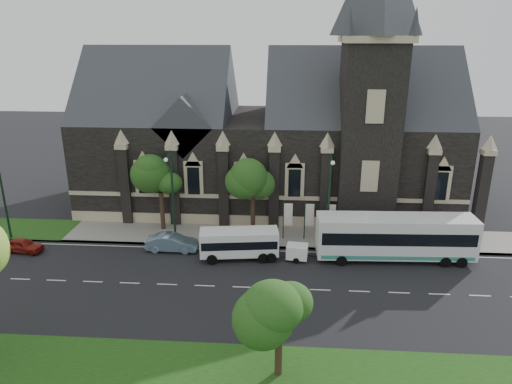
# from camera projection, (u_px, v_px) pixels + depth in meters

# --- Properties ---
(ground) EXTENTS (160.00, 160.00, 0.00)m
(ground) POSITION_uv_depth(u_px,v_px,m) (205.00, 286.00, 36.64)
(ground) COLOR black
(ground) RESTS_ON ground
(sidewalk) EXTENTS (80.00, 5.00, 0.15)m
(sidewalk) POSITION_uv_depth(u_px,v_px,m) (221.00, 235.00, 45.57)
(sidewalk) COLOR gray
(sidewalk) RESTS_ON ground
(museum) EXTENTS (40.00, 17.70, 29.90)m
(museum) POSITION_uv_depth(u_px,v_px,m) (278.00, 134.00, 51.34)
(museum) COLOR black
(museum) RESTS_ON ground
(tree_park_east) EXTENTS (3.40, 3.40, 6.28)m
(tree_park_east) POSITION_uv_depth(u_px,v_px,m) (283.00, 303.00, 25.94)
(tree_park_east) COLOR black
(tree_park_east) RESTS_ON ground
(tree_walk_right) EXTENTS (4.08, 4.08, 7.80)m
(tree_walk_right) POSITION_uv_depth(u_px,v_px,m) (255.00, 176.00, 44.63)
(tree_walk_right) COLOR black
(tree_walk_right) RESTS_ON ground
(tree_walk_left) EXTENTS (3.91, 3.91, 7.64)m
(tree_walk_left) POSITION_uv_depth(u_px,v_px,m) (162.00, 175.00, 45.24)
(tree_walk_left) COLOR black
(tree_walk_left) RESTS_ON ground
(street_lamp_near) EXTENTS (0.36, 1.88, 9.00)m
(street_lamp_near) POSITION_uv_depth(u_px,v_px,m) (329.00, 197.00, 41.00)
(street_lamp_near) COLOR black
(street_lamp_near) RESTS_ON ground
(street_lamp_mid) EXTENTS (0.36, 1.88, 9.00)m
(street_lamp_mid) POSITION_uv_depth(u_px,v_px,m) (172.00, 193.00, 41.92)
(street_lamp_mid) COLOR black
(street_lamp_mid) RESTS_ON ground
(street_lamp_far) EXTENTS (0.36, 1.88, 9.00)m
(street_lamp_far) POSITION_uv_depth(u_px,v_px,m) (1.00, 189.00, 42.97)
(street_lamp_far) COLOR black
(street_lamp_far) RESTS_ON ground
(banner_flag_left) EXTENTS (0.90, 0.10, 4.00)m
(banner_flag_left) POSITION_uv_depth(u_px,v_px,m) (286.00, 217.00, 43.94)
(banner_flag_left) COLOR black
(banner_flag_left) RESTS_ON ground
(banner_flag_center) EXTENTS (0.90, 0.10, 4.00)m
(banner_flag_center) POSITION_uv_depth(u_px,v_px,m) (308.00, 217.00, 43.81)
(banner_flag_center) COLOR black
(banner_flag_center) RESTS_ON ground
(banner_flag_right) EXTENTS (0.90, 0.10, 4.00)m
(banner_flag_right) POSITION_uv_depth(u_px,v_px,m) (329.00, 218.00, 43.67)
(banner_flag_right) COLOR black
(banner_flag_right) RESTS_ON ground
(tour_coach) EXTENTS (13.56, 3.53, 3.92)m
(tour_coach) POSITION_uv_depth(u_px,v_px,m) (395.00, 237.00, 40.29)
(tour_coach) COLOR white
(tour_coach) RESTS_ON ground
(shuttle_bus) EXTENTS (6.99, 3.17, 2.61)m
(shuttle_bus) POSITION_uv_depth(u_px,v_px,m) (239.00, 242.00, 40.65)
(shuttle_bus) COLOR white
(shuttle_bus) RESTS_ON ground
(box_trailer) EXTENTS (2.68, 1.58, 1.40)m
(box_trailer) POSITION_uv_depth(u_px,v_px,m) (297.00, 252.00, 40.54)
(box_trailer) COLOR white
(box_trailer) RESTS_ON ground
(sedan) EXTENTS (4.69, 1.68, 1.54)m
(sedan) POSITION_uv_depth(u_px,v_px,m) (172.00, 243.00, 42.30)
(sedan) COLOR #7291A5
(sedan) RESTS_ON ground
(car_far_red) EXTENTS (3.85, 1.93, 1.26)m
(car_far_red) POSITION_uv_depth(u_px,v_px,m) (23.00, 245.00, 42.09)
(car_far_red) COLOR maroon
(car_far_red) RESTS_ON ground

